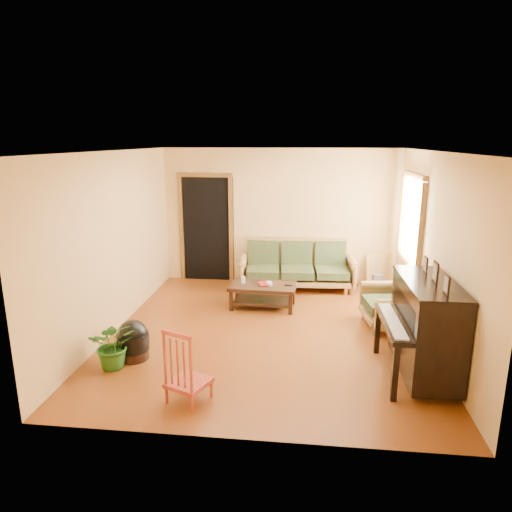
# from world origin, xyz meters

# --- Properties ---
(floor) EXTENTS (5.00, 5.00, 0.00)m
(floor) POSITION_xyz_m (0.00, 0.00, 0.00)
(floor) COLOR #58260B
(floor) RESTS_ON ground
(doorway) EXTENTS (1.08, 0.16, 2.05)m
(doorway) POSITION_xyz_m (-1.45, 2.48, 1.02)
(doorway) COLOR black
(doorway) RESTS_ON floor
(window) EXTENTS (0.12, 1.36, 1.46)m
(window) POSITION_xyz_m (2.21, 1.30, 1.50)
(window) COLOR white
(window) RESTS_ON right_wall
(sofa) EXTENTS (2.19, 1.04, 0.91)m
(sofa) POSITION_xyz_m (0.37, 2.08, 0.46)
(sofa) COLOR olive
(sofa) RESTS_ON floor
(coffee_table) EXTENTS (1.13, 0.66, 0.40)m
(coffee_table) POSITION_xyz_m (-0.18, 1.01, 0.20)
(coffee_table) COLOR black
(coffee_table) RESTS_ON floor
(armchair) EXTENTS (0.96, 0.99, 0.88)m
(armchair) POSITION_xyz_m (1.79, 0.42, 0.44)
(armchair) COLOR olive
(armchair) RESTS_ON floor
(piano) EXTENTS (0.82, 1.36, 1.19)m
(piano) POSITION_xyz_m (1.94, -1.07, 0.59)
(piano) COLOR black
(piano) RESTS_ON floor
(footstool) EXTENTS (0.43, 0.43, 0.39)m
(footstool) POSITION_xyz_m (-1.65, -1.02, 0.20)
(footstool) COLOR black
(footstool) RESTS_ON floor
(red_chair) EXTENTS (0.54, 0.56, 0.85)m
(red_chair) POSITION_xyz_m (-0.69, -1.90, 0.43)
(red_chair) COLOR maroon
(red_chair) RESTS_ON floor
(leaning_frame) EXTENTS (0.51, 0.21, 0.66)m
(leaning_frame) POSITION_xyz_m (1.92, 2.38, 0.33)
(leaning_frame) COLOR gold
(leaning_frame) RESTS_ON floor
(ceramic_crock) EXTENTS (0.23, 0.23, 0.27)m
(ceramic_crock) POSITION_xyz_m (1.89, 2.30, 0.13)
(ceramic_crock) COLOR navy
(ceramic_crock) RESTS_ON floor
(potted_plant) EXTENTS (0.69, 0.64, 0.62)m
(potted_plant) POSITION_xyz_m (-1.80, -1.27, 0.31)
(potted_plant) COLOR #235C1A
(potted_plant) RESTS_ON floor
(book) EXTENTS (0.25, 0.29, 0.02)m
(book) POSITION_xyz_m (-0.24, 0.99, 0.41)
(book) COLOR #A7161A
(book) RESTS_ON coffee_table
(candle) EXTENTS (0.08, 0.08, 0.11)m
(candle) POSITION_xyz_m (-0.52, 1.07, 0.45)
(candle) COLOR white
(candle) RESTS_ON coffee_table
(glass_jar) EXTENTS (0.10, 0.10, 0.07)m
(glass_jar) POSITION_xyz_m (-0.07, 0.98, 0.43)
(glass_jar) COLOR white
(glass_jar) RESTS_ON coffee_table
(remote) EXTENTS (0.14, 0.06, 0.01)m
(remote) POSITION_xyz_m (0.25, 1.00, 0.41)
(remote) COLOR black
(remote) RESTS_ON coffee_table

